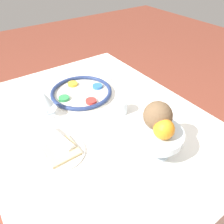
{
  "coord_description": "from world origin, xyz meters",
  "views": [
    {
      "loc": [
        0.66,
        -0.37,
        1.37
      ],
      "look_at": [
        0.04,
        0.07,
        0.76
      ],
      "focal_mm": 35.0,
      "sensor_mm": 36.0,
      "label": 1
    }
  ],
  "objects_px": {
    "bread_plate": "(61,152)",
    "orange_fruit": "(164,129)",
    "seder_plate": "(81,92)",
    "napkin_roll": "(60,139)",
    "fruit_stand": "(156,136)",
    "coconut": "(158,116)",
    "wine_glass": "(44,99)",
    "cup_near": "(120,107)"
  },
  "relations": [
    {
      "from": "orange_fruit",
      "to": "cup_near",
      "type": "relative_size",
      "value": 1.07
    },
    {
      "from": "napkin_roll",
      "to": "cup_near",
      "type": "xyz_separation_m",
      "value": [
        -0.01,
        0.31,
        0.02
      ]
    },
    {
      "from": "seder_plate",
      "to": "napkin_roll",
      "type": "height_order",
      "value": "napkin_roll"
    },
    {
      "from": "fruit_stand",
      "to": "orange_fruit",
      "type": "xyz_separation_m",
      "value": [
        0.03,
        -0.01,
        0.06
      ]
    },
    {
      "from": "napkin_roll",
      "to": "bread_plate",
      "type": "bearing_deg",
      "value": -21.16
    },
    {
      "from": "bread_plate",
      "to": "cup_near",
      "type": "relative_size",
      "value": 2.7
    },
    {
      "from": "coconut",
      "to": "wine_glass",
      "type": "bearing_deg",
      "value": -148.02
    },
    {
      "from": "coconut",
      "to": "bread_plate",
      "type": "xyz_separation_m",
      "value": [
        -0.18,
        -0.31,
        -0.15
      ]
    },
    {
      "from": "seder_plate",
      "to": "coconut",
      "type": "bearing_deg",
      "value": 5.83
    },
    {
      "from": "seder_plate",
      "to": "fruit_stand",
      "type": "height_order",
      "value": "fruit_stand"
    },
    {
      "from": "wine_glass",
      "to": "coconut",
      "type": "xyz_separation_m",
      "value": [
        0.42,
        0.26,
        0.07
      ]
    },
    {
      "from": "napkin_roll",
      "to": "coconut",
      "type": "bearing_deg",
      "value": 50.6
    },
    {
      "from": "bread_plate",
      "to": "napkin_roll",
      "type": "relative_size",
      "value": 1.07
    },
    {
      "from": "wine_glass",
      "to": "bread_plate",
      "type": "xyz_separation_m",
      "value": [
        0.24,
        -0.04,
        -0.09
      ]
    },
    {
      "from": "seder_plate",
      "to": "cup_near",
      "type": "relative_size",
      "value": 4.73
    },
    {
      "from": "bread_plate",
      "to": "cup_near",
      "type": "distance_m",
      "value": 0.34
    },
    {
      "from": "wine_glass",
      "to": "coconut",
      "type": "bearing_deg",
      "value": 31.98
    },
    {
      "from": "orange_fruit",
      "to": "napkin_roll",
      "type": "xyz_separation_m",
      "value": [
        -0.29,
        -0.27,
        -0.13
      ]
    },
    {
      "from": "fruit_stand",
      "to": "napkin_roll",
      "type": "xyz_separation_m",
      "value": [
        -0.26,
        -0.27,
        -0.07
      ]
    },
    {
      "from": "bread_plate",
      "to": "orange_fruit",
      "type": "bearing_deg",
      "value": 51.58
    },
    {
      "from": "bread_plate",
      "to": "seder_plate",
      "type": "bearing_deg",
      "value": 140.24
    },
    {
      "from": "fruit_stand",
      "to": "coconut",
      "type": "bearing_deg",
      "value": 146.6
    },
    {
      "from": "coconut",
      "to": "napkin_roll",
      "type": "relative_size",
      "value": 0.61
    },
    {
      "from": "napkin_roll",
      "to": "wine_glass",
      "type": "bearing_deg",
      "value": 173.19
    },
    {
      "from": "coconut",
      "to": "cup_near",
      "type": "bearing_deg",
      "value": 173.81
    },
    {
      "from": "orange_fruit",
      "to": "napkin_roll",
      "type": "distance_m",
      "value": 0.41
    },
    {
      "from": "orange_fruit",
      "to": "coconut",
      "type": "xyz_separation_m",
      "value": [
        -0.05,
        0.02,
        0.02
      ]
    },
    {
      "from": "orange_fruit",
      "to": "coconut",
      "type": "distance_m",
      "value": 0.06
    },
    {
      "from": "seder_plate",
      "to": "coconut",
      "type": "height_order",
      "value": "coconut"
    },
    {
      "from": "wine_glass",
      "to": "napkin_roll",
      "type": "xyz_separation_m",
      "value": [
        0.19,
        -0.02,
        -0.08
      ]
    },
    {
      "from": "wine_glass",
      "to": "bread_plate",
      "type": "bearing_deg",
      "value": -10.32
    },
    {
      "from": "fruit_stand",
      "to": "cup_near",
      "type": "bearing_deg",
      "value": 171.46
    },
    {
      "from": "coconut",
      "to": "napkin_roll",
      "type": "height_order",
      "value": "coconut"
    },
    {
      "from": "wine_glass",
      "to": "napkin_roll",
      "type": "distance_m",
      "value": 0.2
    },
    {
      "from": "coconut",
      "to": "seder_plate",
      "type": "bearing_deg",
      "value": -174.17
    },
    {
      "from": "coconut",
      "to": "napkin_roll",
      "type": "bearing_deg",
      "value": -129.4
    },
    {
      "from": "orange_fruit",
      "to": "bread_plate",
      "type": "bearing_deg",
      "value": -128.42
    },
    {
      "from": "fruit_stand",
      "to": "coconut",
      "type": "xyz_separation_m",
      "value": [
        -0.02,
        0.01,
        0.08
      ]
    },
    {
      "from": "fruit_stand",
      "to": "bread_plate",
      "type": "height_order",
      "value": "fruit_stand"
    },
    {
      "from": "orange_fruit",
      "to": "cup_near",
      "type": "height_order",
      "value": "orange_fruit"
    },
    {
      "from": "seder_plate",
      "to": "bread_plate",
      "type": "xyz_separation_m",
      "value": [
        0.31,
        -0.26,
        -0.01
      ]
    },
    {
      "from": "seder_plate",
      "to": "wine_glass",
      "type": "relative_size",
      "value": 2.41
    }
  ]
}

